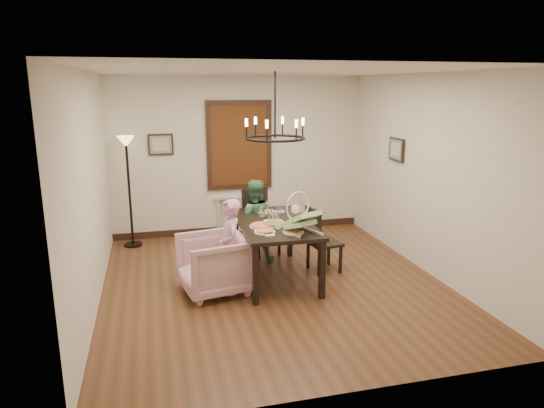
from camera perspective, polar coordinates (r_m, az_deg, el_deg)
name	(u,v)px	position (r m, az deg, el deg)	size (l,w,h in m)	color
room_shell	(267,178)	(6.62, -0.58, 3.13)	(4.51, 5.00, 2.81)	brown
dining_table	(275,228)	(6.65, 0.35, -2.83)	(1.02, 1.75, 0.81)	black
chair_far	(262,222)	(7.63, -1.16, -2.14)	(0.47, 0.47, 1.07)	black
chair_right	(325,239)	(7.01, 6.21, -4.12)	(0.42, 0.42, 0.96)	black
armchair	(214,264)	(6.34, -6.89, -7.04)	(0.82, 0.84, 0.76)	#D3A1B1
elderly_woman	(230,255)	(6.27, -4.91, -5.94)	(0.37, 0.25, 1.03)	#D898BA
seated_man	(254,228)	(7.33, -2.12, -2.85)	(0.51, 0.40, 1.05)	#467658
baby_bouncer	(299,219)	(6.13, 3.16, -1.72)	(0.40, 0.55, 0.36)	#C1EAA1
salad_bowl	(274,223)	(6.42, 0.21, -2.29)	(0.31, 0.31, 0.08)	white
pizza_platter	(262,226)	(6.37, -1.16, -2.58)	(0.34, 0.34, 0.04)	tan
drinking_glass	(270,214)	(6.79, -0.25, -1.14)	(0.07, 0.07, 0.14)	silver
window_blinds	(239,145)	(8.61, -3.87, 6.92)	(1.00, 0.03, 1.40)	#5D3012
radiator	(240,213)	(8.87, -3.76, -1.11)	(0.92, 0.12, 0.62)	silver
picture_back	(161,145)	(8.48, -12.96, 6.84)	(0.42, 0.03, 0.36)	black
picture_right	(396,149)	(7.87, 14.41, 6.24)	(0.42, 0.03, 0.36)	black
floor_lamp	(130,193)	(8.30, -16.42, 1.21)	(0.30, 0.30, 1.80)	black
chandelier	(275,138)	(6.41, 0.36, 7.75)	(0.80, 0.80, 0.04)	black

